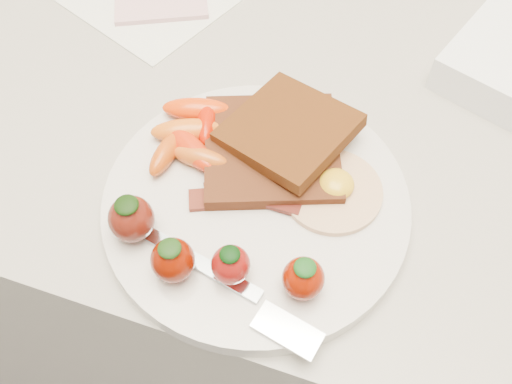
% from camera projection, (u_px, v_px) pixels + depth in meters
% --- Properties ---
extents(counter, '(2.00, 0.60, 0.90)m').
position_uv_depth(counter, '(297.00, 270.00, 0.97)').
color(counter, gray).
rests_on(counter, ground).
extents(plate, '(0.27, 0.27, 0.02)m').
position_uv_depth(plate, '(256.00, 204.00, 0.51)').
color(plate, silver).
rests_on(plate, counter).
extents(toast_lower, '(0.16, 0.16, 0.01)m').
position_uv_depth(toast_lower, '(272.00, 149.00, 0.52)').
color(toast_lower, black).
rests_on(toast_lower, plate).
extents(toast_upper, '(0.13, 0.13, 0.02)m').
position_uv_depth(toast_upper, '(289.00, 129.00, 0.51)').
color(toast_upper, black).
rests_on(toast_upper, toast_lower).
extents(fried_egg, '(0.10, 0.10, 0.02)m').
position_uv_depth(fried_egg, '(333.00, 189.00, 0.50)').
color(fried_egg, beige).
rests_on(fried_egg, plate).
extents(bacon_strips, '(0.10, 0.08, 0.01)m').
position_uv_depth(bacon_strips, '(248.00, 191.00, 0.50)').
color(bacon_strips, '#3D0E07').
rests_on(bacon_strips, plate).
extents(baby_carrots, '(0.09, 0.10, 0.02)m').
position_uv_depth(baby_carrots, '(191.00, 135.00, 0.52)').
color(baby_carrots, '#D95D13').
rests_on(baby_carrots, plate).
extents(strawberries, '(0.18, 0.06, 0.05)m').
position_uv_depth(strawberries, '(198.00, 251.00, 0.45)').
color(strawberries, '#53140B').
rests_on(strawberries, plate).
extents(fork, '(0.18, 0.07, 0.00)m').
position_uv_depth(fork, '(235.00, 291.00, 0.45)').
color(fork, silver).
rests_on(fork, plate).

